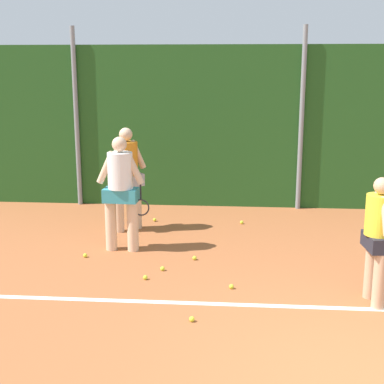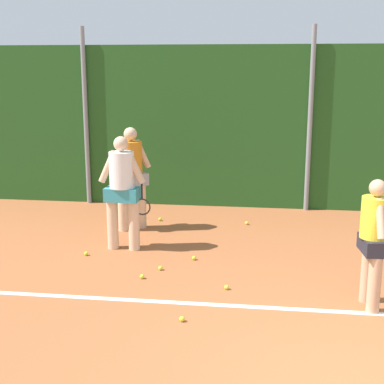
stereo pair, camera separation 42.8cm
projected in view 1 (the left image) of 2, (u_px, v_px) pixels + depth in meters
ground_plane at (336, 299)px, 7.20m from camera, size 27.07×27.07×0.00m
hedge_fence_backdrop at (300, 128)px, 11.53m from camera, size 16.53×0.25×3.42m
fence_post_left at (76, 118)px, 11.69m from camera, size 0.10×0.10×3.80m
fence_post_center at (302, 120)px, 11.32m from camera, size 0.10×0.10×3.80m
court_baseline_paint at (340, 308)px, 6.92m from camera, size 12.08×0.10×0.01m
player_foreground_near at (378, 234)px, 6.89m from camera, size 0.36×0.69×1.66m
player_midcourt at (121, 188)px, 8.87m from camera, size 0.86×0.41×1.90m
player_backcourt_far at (127, 173)px, 9.98m from camera, size 0.65×0.61×1.91m
tennis_ball_1 at (374, 272)px, 8.07m from camera, size 0.07×0.07×0.07m
tennis_ball_2 at (155, 220)px, 10.77m from camera, size 0.07×0.07×0.07m
tennis_ball_3 at (192, 319)px, 6.56m from camera, size 0.07×0.07×0.07m
tennis_ball_4 at (85, 255)px, 8.75m from camera, size 0.07×0.07×0.07m
tennis_ball_5 at (195, 258)px, 8.64m from camera, size 0.07×0.07×0.07m
tennis_ball_7 at (231, 286)px, 7.52m from camera, size 0.07×0.07×0.07m
tennis_ball_8 at (242, 222)px, 10.59m from camera, size 0.07×0.07×0.07m
tennis_ball_9 at (162, 269)px, 8.18m from camera, size 0.07×0.07×0.07m
tennis_ball_10 at (145, 277)px, 7.85m from camera, size 0.07×0.07×0.07m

